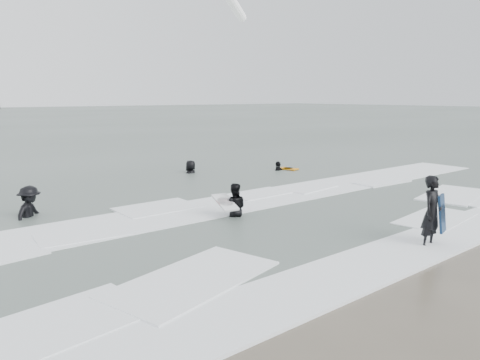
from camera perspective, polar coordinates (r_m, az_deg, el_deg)
ground at (r=12.01m, az=15.23°, el=-8.51°), size 320.00×320.00×0.00m
surfer_centre at (r=12.94m, az=22.09°, el=-7.55°), size 0.71×0.50×1.86m
surfer_wading at (r=14.83m, az=-0.71°, el=-4.55°), size 1.01×0.98×1.64m
surfer_breaker at (r=16.05m, az=-24.15°, el=-4.32°), size 1.38×1.33×1.89m
surfer_right_near at (r=23.87m, az=4.69°, el=1.08°), size 1.05×0.65×1.66m
surfer_right_far at (r=23.08m, az=-6.02°, el=0.74°), size 1.06×0.99×1.82m
surf_foam at (r=14.37m, az=3.25°, el=-4.88°), size 30.03×9.06×0.09m
bodyboards at (r=16.94m, az=7.95°, el=-1.05°), size 8.94×11.82×1.25m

